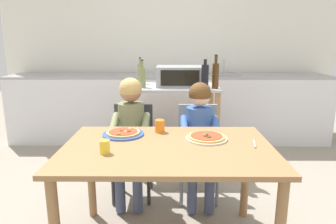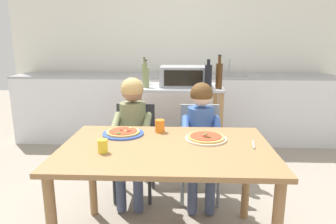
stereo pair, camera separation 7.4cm
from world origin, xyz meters
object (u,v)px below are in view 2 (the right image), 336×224
Objects in this scene: dining_table at (166,160)px; bottle_slim_sauce at (219,75)px; dining_chair_right at (200,145)px; child_in_blue_striped_shirt at (201,129)px; child_in_olive_shirt at (132,125)px; serving_spoon at (254,145)px; bottle_dark_olive_oil at (208,77)px; toaster_oven at (183,76)px; kitchen_island_cart at (177,113)px; pizza_plate_cream at (206,138)px; drinking_cup_yellow at (103,146)px; bottle_squat_spirits at (144,73)px; dining_chair_left at (135,143)px; pizza_plate_blue_rimmed at (123,133)px; drinking_cup_orange at (160,126)px; bottle_brown_beer at (146,77)px.

bottle_slim_sauce is at bearing 69.43° from dining_table.
child_in_blue_striped_shirt is (-0.00, -0.12, 0.18)m from dining_chair_right.
child_in_olive_shirt is 7.54× the size of serving_spoon.
bottle_slim_sauce reaches higher than bottle_dark_olive_oil.
toaster_oven is at bearing 62.53° from child_in_olive_shirt.
serving_spoon is (0.51, -1.39, 0.14)m from kitchen_island_cart.
drinking_cup_yellow reaches higher than pizza_plate_cream.
dining_chair_right is at bearing -111.84° from bottle_slim_sauce.
bottle_squat_spirits is at bearing 88.45° from drinking_cup_yellow.
serving_spoon is at bearing -39.11° from dining_chair_left.
pizza_plate_blue_rimmed is (0.01, -1.38, -0.28)m from bottle_squat_spirits.
drinking_cup_orange is (0.26, -0.32, 0.09)m from child_in_olive_shirt.
pizza_plate_cream is at bearing -80.50° from kitchen_island_cart.
bottle_slim_sauce is at bearing 93.96° from serving_spoon.
bottle_slim_sauce reaches higher than dining_table.
bottle_brown_beer is 3.18× the size of drinking_cup_orange.
dining_chair_right is (0.26, 0.73, -0.15)m from dining_table.
dining_chair_left is at bearing 113.04° from dining_table.
child_in_blue_striped_shirt is at bearing -59.66° from bottle_squat_spirits.
pizza_plate_cream is (-0.10, -1.04, -0.29)m from bottle_dark_olive_oil.
drinking_cup_orange is 0.67m from serving_spoon.
drinking_cup_yellow is (-0.63, -0.27, 0.03)m from pizza_plate_cream.
pizza_plate_cream is (0.58, -0.48, 0.06)m from child_in_olive_shirt.
kitchen_island_cart is at bearing 88.14° from dining_table.
serving_spoon is (0.08, -1.22, -0.30)m from bottle_slim_sauce.
child_in_blue_striped_shirt is at bearing -52.96° from bottle_brown_beer.
bottle_squat_spirits reaches higher than serving_spoon.
bottle_squat_spirits is at bearing 123.69° from dining_chair_right.
bottle_squat_spirits is 1.35m from drinking_cup_orange.
bottle_slim_sauce is (0.36, -0.19, 0.03)m from toaster_oven.
toaster_oven reaches higher than dining_chair_right.
toaster_oven is at bearing 132.33° from bottle_dark_olive_oil.
bottle_slim_sauce is at bearing 79.34° from pizza_plate_cream.
bottle_dark_olive_oil reaches higher than drinking_cup_yellow.
dining_chair_left reaches higher than serving_spoon.
kitchen_island_cart is 1.19× the size of dining_chair_left.
dining_table is at bearing 19.19° from drinking_cup_yellow.
pizza_plate_cream is at bearing -27.10° from drinking_cup_orange.
child_in_olive_shirt is (-0.04, -0.69, -0.32)m from bottle_brown_beer.
drinking_cup_orange is at bearing -126.73° from dining_chair_right.
kitchen_island_cart is at bearing 84.63° from drinking_cup_orange.
drinking_cup_yellow is (-0.42, -1.55, 0.17)m from kitchen_island_cart.
kitchen_island_cart is at bearing 18.35° from bottle_brown_beer.
bottle_brown_beer is 0.64m from bottle_dark_olive_oil.
bottle_brown_beer is at bearing 86.18° from drinking_cup_yellow.
kitchen_island_cart is 0.59m from bottle_squat_spirits.
dining_table is 0.82m from dining_chair_left.
bottle_squat_spirits is 0.98× the size of bottle_dark_olive_oil.
child_in_blue_striped_shirt is 0.98m from drinking_cup_yellow.
kitchen_island_cart is 1.49m from serving_spoon.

